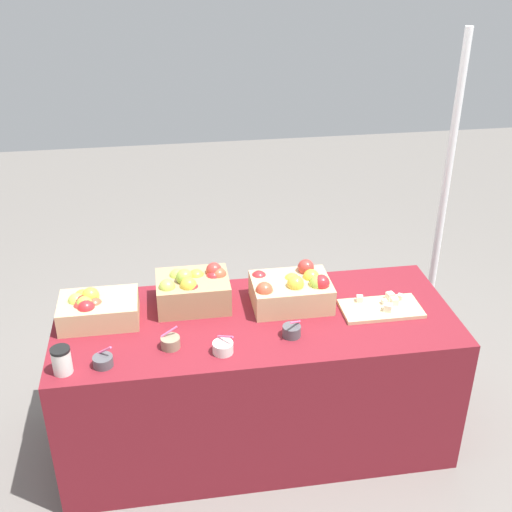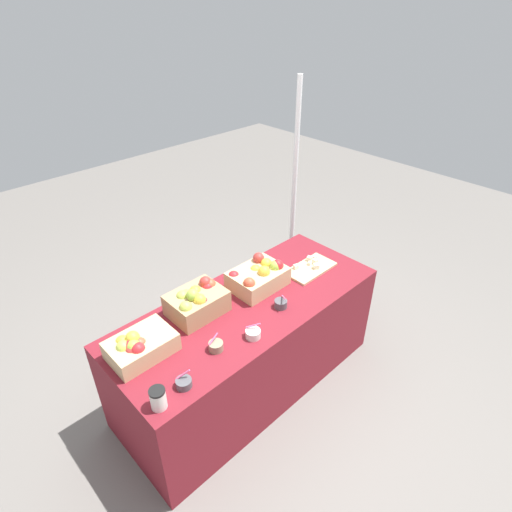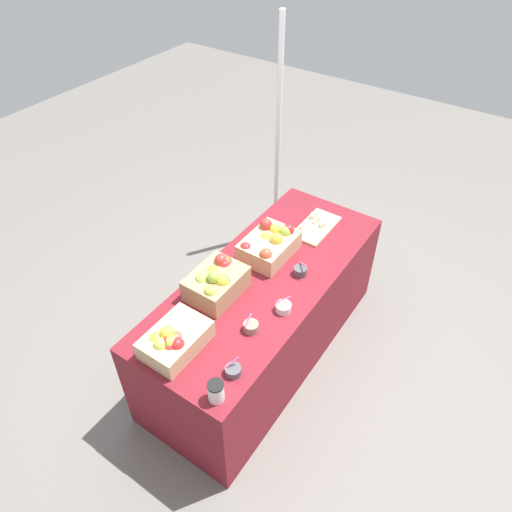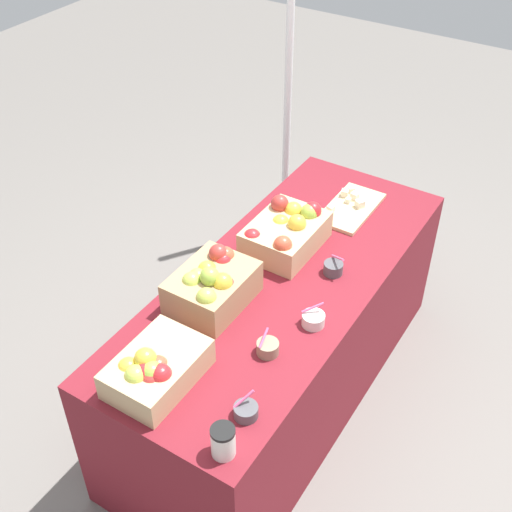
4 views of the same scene
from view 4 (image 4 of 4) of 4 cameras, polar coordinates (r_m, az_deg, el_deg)
The scene contains 12 objects.
ground_plane at distance 3.38m, azimuth 1.99°, elevation -11.34°, with size 10.00×10.00×0.00m, color slate.
table at distance 3.10m, azimuth 2.14°, elevation -6.97°, with size 1.90×0.76×0.74m, color maroon.
apple_crate_left at distance 2.40m, azimuth -8.70°, elevation -9.60°, with size 0.36×0.25×0.17m.
apple_crate_middle at distance 2.67m, azimuth -3.75°, elevation -2.42°, with size 0.35×0.27×0.21m.
apple_crate_right at distance 2.96m, azimuth 2.62°, elevation 2.12°, with size 0.38×0.28×0.19m.
cutting_board_front at distance 3.27m, azimuth 8.13°, elevation 4.19°, with size 0.39×0.21×0.05m.
sample_bowl_near at distance 2.51m, azimuth 1.01°, elevation -7.88°, with size 0.09×0.09×0.10m.
sample_bowl_mid at distance 2.62m, azimuth 4.94°, elevation -5.44°, with size 0.09×0.09×0.09m.
sample_bowl_far at distance 2.32m, azimuth -0.88°, elevation -13.16°, with size 0.09×0.09×0.10m.
sample_bowl_extra at distance 2.86m, azimuth 6.66°, elevation -1.02°, with size 0.09×0.10×0.11m.
coffee_cup at distance 2.21m, azimuth -2.84°, elevation -15.61°, with size 0.08×0.08×0.12m.
tent_pole at distance 3.89m, azimuth 2.78°, elevation 14.18°, with size 0.04×0.04×1.94m, color white.
Camera 4 is at (-1.88, -1.05, 2.60)m, focal length 46.58 mm.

